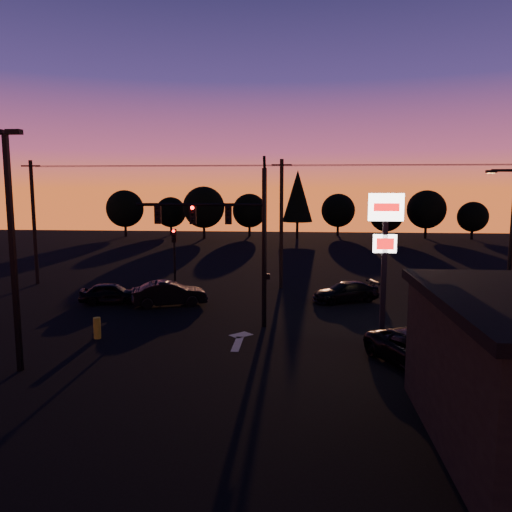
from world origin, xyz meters
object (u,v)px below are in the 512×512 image
Objects in this scene: parking_lot_light at (12,235)px; car_mid at (169,294)px; pylon_sign at (385,236)px; secondary_signal at (174,251)px; car_left at (112,293)px; car_right at (346,292)px; streetlight at (510,240)px; suv_parked at (419,351)px; traffic_signal_mast at (232,230)px; bollard at (97,328)px.

parking_lot_light is 2.06× the size of car_mid.
secondary_signal is at bearing 140.23° from pylon_sign.
car_left is 14.46m from car_right.
pylon_sign is 1.81× the size of car_left.
pylon_sign is at bearing -149.92° from streetlight.
secondary_signal is at bearing -11.62° from car_mid.
car_mid is 0.90× the size of suv_parked.
pylon_sign is (14.50, 4.50, -0.36)m from parking_lot_light.
car_mid is (-18.42, 2.61, -3.69)m from streetlight.
traffic_signal_mast reaches higher than bollard.
secondary_signal is 19.89m from streetlight.
traffic_signal_mast is 9.19m from secondary_signal.
parking_lot_light is (-7.40, -6.99, 0.33)m from traffic_signal_mast.
streetlight is (21.41, 8.50, -0.85)m from parking_lot_light.
bollard is 0.27× the size of car_left.
car_left is 18.86m from suv_parked.
secondary_signal is 11.48m from car_right.
suv_parked is at bearing -130.95° from streetlight.
traffic_signal_mast is 2.28× the size of car_left.
traffic_signal_mast is at bearing -56.81° from secondary_signal.
car_left is at bearing -105.93° from car_right.
car_mid is (-4.41, 4.12, -4.21)m from traffic_signal_mast.
streetlight is at bearing -107.33° from car_left.
suv_parked is (15.48, 1.66, -4.59)m from parking_lot_light.
bollard is 7.38m from car_left.
traffic_signal_mast is at bearing 160.64° from pylon_sign.
pylon_sign is at bearing -39.77° from secondary_signal.
parking_lot_light is 1.34× the size of pylon_sign.
streetlight is 1.89× the size of car_right.
streetlight reaches higher than pylon_sign.
car_mid is 10.85m from car_right.
car_left is (-22.10, 2.87, -3.78)m from streetlight.
secondary_signal is 1.03× the size of car_right.
pylon_sign is at bearing -19.36° from traffic_signal_mast.
parking_lot_light is 9.07× the size of bollard.
suv_parked is (1.81, -11.41, 0.07)m from car_right.
suv_parked is at bearing 6.14° from parking_lot_light.
streetlight is at bearing -117.96° from car_mid.
car_mid reaches higher than car_left.
streetlight reaches higher than suv_parked.
streetlight is at bearing 6.14° from traffic_signal_mast.
parking_lot_light is at bearing 173.55° from car_left.
car_right is at bearing 35.48° from bollard.
car_right is (-7.74, 4.57, -3.81)m from streetlight.
secondary_signal is at bearing -55.63° from car_left.
bollard is at bearing -155.89° from traffic_signal_mast.
bollard is (-6.08, -2.72, -4.43)m from traffic_signal_mast.
car_left is 0.85× the size of car_mid.
parking_lot_light is 16.23m from suv_parked.
suv_parked is (8.08, -5.33, -4.25)m from traffic_signal_mast.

